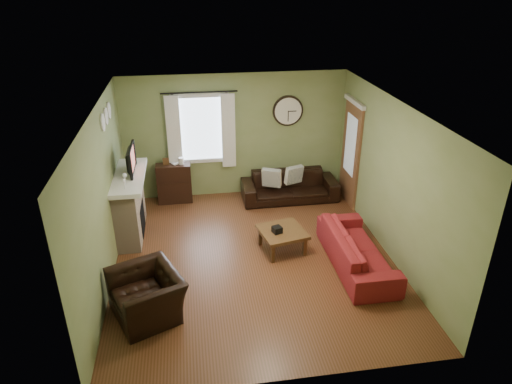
{
  "coord_description": "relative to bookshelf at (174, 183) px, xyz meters",
  "views": [
    {
      "loc": [
        -0.95,
        -6.41,
        4.4
      ],
      "look_at": [
        0.1,
        0.4,
        1.05
      ],
      "focal_mm": 32.0,
      "sensor_mm": 36.0,
      "label": 1
    }
  ],
  "objects": [
    {
      "name": "wine_glass_b",
      "position": [
        -0.73,
        -1.64,
        0.87
      ],
      "size": [
        0.08,
        0.08,
        0.22
      ],
      "primitive_type": null,
      "color": "white",
      "rests_on": "mantel"
    },
    {
      "name": "pillow_left",
      "position": [
        2.0,
        -0.32,
        0.13
      ],
      "size": [
        0.4,
        0.27,
        0.39
      ],
      "primitive_type": "cube",
      "rotation": [
        0.0,
        0.0,
        -0.44
      ],
      "color": "#9FA39C",
      "rests_on": "sofa_brown"
    },
    {
      "name": "wall_front",
      "position": [
        1.32,
        -4.96,
        0.88
      ],
      "size": [
        4.6,
        0.0,
        2.6
      ],
      "primitive_type": "cube",
      "color": "#798B53",
      "rests_on": "ground"
    },
    {
      "name": "window_pane",
      "position": [
        0.62,
        0.22,
        1.08
      ],
      "size": [
        1.0,
        0.02,
        1.3
      ],
      "primitive_type": null,
      "color": "silver",
      "rests_on": "wall_back"
    },
    {
      "name": "coffee_table",
      "position": [
        1.84,
        -2.18,
        -0.22
      ],
      "size": [
        0.87,
        0.87,
        0.39
      ],
      "primitive_type": null,
      "rotation": [
        0.0,
        0.0,
        0.21
      ],
      "color": "#4D3219",
      "rests_on": "floor"
    },
    {
      "name": "medallion_right",
      "position": [
        -0.96,
        -0.86,
        1.83
      ],
      "size": [
        0.28,
        0.28,
        0.03
      ],
      "primitive_type": "cylinder",
      "color": "white",
      "rests_on": "wall_left"
    },
    {
      "name": "firebox",
      "position": [
        -0.59,
        -1.21,
        -0.12
      ],
      "size": [
        0.04,
        0.6,
        0.55
      ],
      "primitive_type": "cube",
      "color": "black",
      "rests_on": "fireplace"
    },
    {
      "name": "sofa_red",
      "position": [
        2.96,
        -2.8,
        -0.12
      ],
      "size": [
        0.79,
        2.02,
        0.59
      ],
      "primitive_type": "imported",
      "rotation": [
        0.0,
        0.0,
        1.57
      ],
      "color": "maroon",
      "rests_on": "floor"
    },
    {
      "name": "wall_right",
      "position": [
        3.62,
        -2.36,
        0.88
      ],
      "size": [
        0.0,
        5.2,
        2.6
      ],
      "primitive_type": "cube",
      "color": "#798B53",
      "rests_on": "ground"
    },
    {
      "name": "bookshelf",
      "position": [
        0.0,
        0.0,
        0.0
      ],
      "size": [
        0.7,
        0.3,
        0.84
      ],
      "primitive_type": null,
      "color": "black",
      "rests_on": "floor"
    },
    {
      "name": "medallion_left",
      "position": [
        -0.96,
        -1.56,
        1.83
      ],
      "size": [
        0.28,
        0.28,
        0.03
      ],
      "primitive_type": "cylinder",
      "color": "white",
      "rests_on": "wall_left"
    },
    {
      "name": "wine_glass_a",
      "position": [
        -0.73,
        -1.79,
        0.85
      ],
      "size": [
        0.06,
        0.06,
        0.18
      ],
      "primitive_type": null,
      "color": "white",
      "rests_on": "mantel"
    },
    {
      "name": "fireplace",
      "position": [
        -0.78,
        -1.21,
        0.13
      ],
      "size": [
        0.4,
        1.4,
        1.1
      ],
      "primitive_type": "cube",
      "color": "tan",
      "rests_on": "floor"
    },
    {
      "name": "tv",
      "position": [
        -0.73,
        -1.06,
        0.94
      ],
      "size": [
        0.08,
        0.6,
        0.35
      ],
      "primitive_type": "imported",
      "rotation": [
        0.0,
        0.0,
        1.57
      ],
      "color": "black",
      "rests_on": "mantel"
    },
    {
      "name": "curtain_rod",
      "position": [
        0.62,
        0.12,
        1.85
      ],
      "size": [
        0.03,
        0.03,
        1.5
      ],
      "primitive_type": "cylinder",
      "color": "black",
      "rests_on": "wall_back"
    },
    {
      "name": "pillow_right",
      "position": [
        2.49,
        -0.25,
        0.13
      ],
      "size": [
        0.4,
        0.24,
        0.38
      ],
      "primitive_type": "cube",
      "rotation": [
        0.0,
        0.0,
        0.35
      ],
      "color": "#9FA39C",
      "rests_on": "sofa_brown"
    },
    {
      "name": "mantel",
      "position": [
        -0.75,
        -1.21,
        0.72
      ],
      "size": [
        0.58,
        1.6,
        0.08
      ],
      "primitive_type": "cube",
      "color": "white",
      "rests_on": "fireplace"
    },
    {
      "name": "wall_left",
      "position": [
        -0.98,
        -2.36,
        0.88
      ],
      "size": [
        0.0,
        5.2,
        2.6
      ],
      "primitive_type": "cube",
      "color": "#798B53",
      "rests_on": "ground"
    },
    {
      "name": "medallion_mid",
      "position": [
        -0.96,
        -1.21,
        1.83
      ],
      "size": [
        0.28,
        0.28,
        0.03
      ],
      "primitive_type": "cylinder",
      "color": "white",
      "rests_on": "wall_left"
    },
    {
      "name": "sofa_brown",
      "position": [
        2.4,
        -0.25,
        -0.13
      ],
      "size": [
        2.0,
        0.78,
        0.58
      ],
      "primitive_type": "imported",
      "color": "black",
      "rests_on": "floor"
    },
    {
      "name": "door",
      "position": [
        3.59,
        -0.51,
        0.63
      ],
      "size": [
        0.05,
        0.9,
        2.1
      ],
      "primitive_type": "cube",
      "color": "brown",
      "rests_on": "floor"
    },
    {
      "name": "book",
      "position": [
        -0.02,
        0.03,
        0.54
      ],
      "size": [
        0.24,
        0.26,
        0.02
      ],
      "primitive_type": "imported",
      "rotation": [
        0.0,
        0.0,
        0.49
      ],
      "color": "#4D3219",
      "rests_on": "bookshelf"
    },
    {
      "name": "curtain_right",
      "position": [
        1.17,
        0.12,
        1.03
      ],
      "size": [
        0.28,
        0.04,
        1.55
      ],
      "primitive_type": "cube",
      "color": "white",
      "rests_on": "wall_back"
    },
    {
      "name": "wall_back",
      "position": [
        1.32,
        0.24,
        0.88
      ],
      "size": [
        4.6,
        0.0,
        2.6
      ],
      "primitive_type": "cube",
      "color": "#798B53",
      "rests_on": "ground"
    },
    {
      "name": "wall_clock",
      "position": [
        2.42,
        0.19,
        1.38
      ],
      "size": [
        0.64,
        0.06,
        0.64
      ],
      "primitive_type": null,
      "color": "white",
      "rests_on": "wall_back"
    },
    {
      "name": "tv_screen",
      "position": [
        -0.65,
        -1.06,
        0.99
      ],
      "size": [
        0.02,
        0.62,
        0.36
      ],
      "primitive_type": "cube",
      "color": "#994C3F",
      "rests_on": "mantel"
    },
    {
      "name": "curtain_left",
      "position": [
        0.07,
        0.12,
        1.03
      ],
      "size": [
        0.28,
        0.04,
        1.55
      ],
      "primitive_type": "cube",
      "color": "white",
      "rests_on": "wall_back"
    },
    {
      "name": "armchair",
      "position": [
        -0.36,
        -3.5,
        -0.09
      ],
      "size": [
        1.2,
        1.27,
        0.65
      ],
      "primitive_type": "imported",
      "rotation": [
        0.0,
        0.0,
        -1.16
      ],
      "color": "black",
      "rests_on": "floor"
    },
    {
      "name": "ceiling",
      "position": [
        1.32,
        -2.36,
        2.18
      ],
      "size": [
        4.6,
        5.2,
        0.0
      ],
      "primitive_type": "cube",
      "color": "white",
      "rests_on": "ground"
    },
    {
      "name": "tissue_box",
      "position": [
        1.74,
        -2.23,
        -0.02
      ],
      "size": [
        0.18,
        0.18,
        0.11
      ],
      "primitive_type": "cube",
      "rotation": [
        0.0,
        0.0,
        0.33
      ],
      "color": "black",
      "rests_on": "coffee_table"
    },
    {
      "name": "floor",
      "position": [
        1.32,
        -2.36,
        -0.42
      ],
      "size": [
        4.6,
        5.2,
        0.0
      ],
      "primitive_type": "cube",
      "color": "#57301A",
      "rests_on": "ground"
    }
  ]
}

